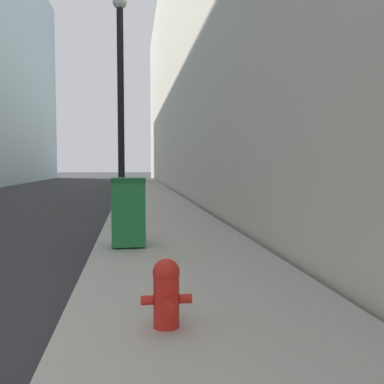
# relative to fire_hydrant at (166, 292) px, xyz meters

# --- Properties ---
(sidewalk_right) EXTENTS (3.17, 60.00, 0.13)m
(sidewalk_right) POSITION_rel_fire_hydrant_xyz_m (0.54, 16.93, -0.41)
(sidewalk_right) COLOR #ADA89E
(sidewalk_right) RESTS_ON ground
(building_right_stone) EXTENTS (12.00, 60.00, 17.57)m
(building_right_stone) POSITION_rel_fire_hydrant_xyz_m (8.22, 24.93, 8.31)
(building_right_stone) COLOR beige
(building_right_stone) RESTS_ON ground
(fire_hydrant) EXTENTS (0.49, 0.37, 0.66)m
(fire_hydrant) POSITION_rel_fire_hydrant_xyz_m (0.00, 0.00, 0.00)
(fire_hydrant) COLOR red
(fire_hydrant) RESTS_ON sidewalk_right
(trash_bin) EXTENTS (0.64, 0.70, 1.31)m
(trash_bin) POSITION_rel_fire_hydrant_xyz_m (-0.39, 4.19, 0.32)
(trash_bin) COLOR #1E7538
(trash_bin) RESTS_ON sidewalk_right
(lamppost) EXTENTS (0.39, 0.39, 6.11)m
(lamppost) POSITION_rel_fire_hydrant_xyz_m (-0.61, 7.88, 2.89)
(lamppost) COLOR black
(lamppost) RESTS_ON sidewalk_right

